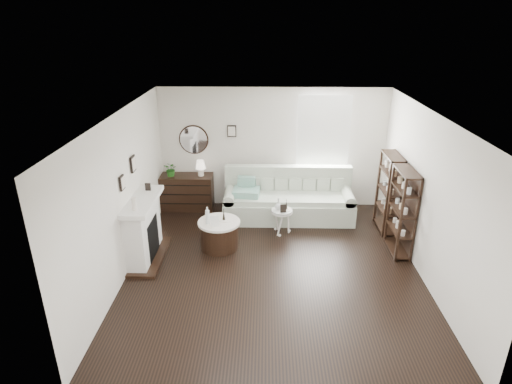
{
  "coord_description": "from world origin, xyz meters",
  "views": [
    {
      "loc": [
        -0.16,
        -6.43,
        4.11
      ],
      "look_at": [
        -0.32,
        0.8,
        1.11
      ],
      "focal_mm": 30.0,
      "sensor_mm": 36.0,
      "label": 1
    }
  ],
  "objects_px": {
    "pedestal_table": "(282,212)",
    "sofa": "(288,201)",
    "drum_table": "(219,234)",
    "dresser": "(187,192)"
  },
  "relations": [
    {
      "from": "sofa",
      "to": "drum_table",
      "type": "xyz_separation_m",
      "value": [
        -1.36,
        -1.39,
        -0.08
      ]
    },
    {
      "from": "drum_table",
      "to": "sofa",
      "type": "bearing_deg",
      "value": 45.69
    },
    {
      "from": "dresser",
      "to": "pedestal_table",
      "type": "bearing_deg",
      "value": -28.9
    },
    {
      "from": "drum_table",
      "to": "pedestal_table",
      "type": "xyz_separation_m",
      "value": [
        1.2,
        0.61,
        0.19
      ]
    },
    {
      "from": "pedestal_table",
      "to": "drum_table",
      "type": "bearing_deg",
      "value": -153.14
    },
    {
      "from": "pedestal_table",
      "to": "sofa",
      "type": "bearing_deg",
      "value": 78.35
    },
    {
      "from": "sofa",
      "to": "pedestal_table",
      "type": "relative_size",
      "value": 5.35
    },
    {
      "from": "drum_table",
      "to": "pedestal_table",
      "type": "relative_size",
      "value": 1.53
    },
    {
      "from": "sofa",
      "to": "dresser",
      "type": "relative_size",
      "value": 2.32
    },
    {
      "from": "sofa",
      "to": "pedestal_table",
      "type": "bearing_deg",
      "value": -101.65
    }
  ]
}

